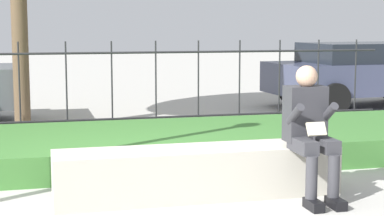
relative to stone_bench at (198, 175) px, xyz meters
name	(u,v)px	position (x,y,z in m)	size (l,w,h in m)	color
ground_plane	(158,199)	(-0.40, 0.00, -0.22)	(60.00, 60.00, 0.00)	#B2AFA8
stone_bench	(198,175)	(0.00, 0.00, 0.00)	(2.77, 0.58, 0.49)	#B7B2A3
person_seated_reader	(310,126)	(1.02, -0.32, 0.49)	(0.42, 0.73, 1.28)	black
grass_berm	(128,147)	(-0.40, 1.88, -0.05)	(10.51, 2.36, 0.32)	#3D7533
iron_fence	(112,88)	(-0.40, 3.43, 0.54)	(8.51, 0.03, 1.43)	#232326
car_parked_right	(365,72)	(5.02, 5.79, 0.48)	(4.02, 2.09, 1.30)	#383D56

